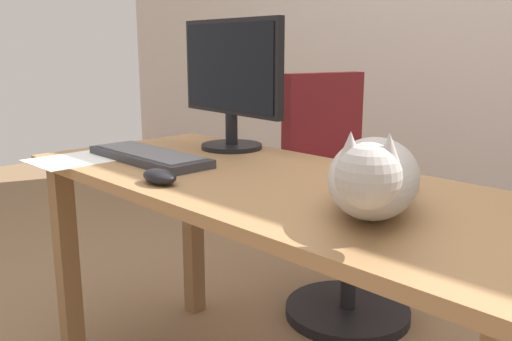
{
  "coord_description": "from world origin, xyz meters",
  "views": [
    {
      "loc": [
        0.93,
        -0.97,
        1.03
      ],
      "look_at": [
        0.08,
        -0.14,
        0.76
      ],
      "focal_mm": 38.21,
      "sensor_mm": 36.0,
      "label": 1
    }
  ],
  "objects_px": {
    "monitor": "(231,79)",
    "keyboard": "(149,156)",
    "computer_mouse": "(160,177)",
    "office_chair": "(342,213)",
    "cat": "(374,176)"
  },
  "relations": [
    {
      "from": "monitor",
      "to": "keyboard",
      "type": "bearing_deg",
      "value": -94.63
    },
    {
      "from": "keyboard",
      "to": "computer_mouse",
      "type": "bearing_deg",
      "value": -28.0
    },
    {
      "from": "office_chair",
      "to": "computer_mouse",
      "type": "xyz_separation_m",
      "value": [
        0.11,
        -0.9,
        0.32
      ]
    },
    {
      "from": "monitor",
      "to": "cat",
      "type": "distance_m",
      "value": 0.8
    },
    {
      "from": "office_chair",
      "to": "cat",
      "type": "height_order",
      "value": "office_chair"
    },
    {
      "from": "cat",
      "to": "computer_mouse",
      "type": "height_order",
      "value": "cat"
    },
    {
      "from": "office_chair",
      "to": "cat",
      "type": "xyz_separation_m",
      "value": [
        0.62,
        -0.74,
        0.38
      ]
    },
    {
      "from": "cat",
      "to": "computer_mouse",
      "type": "distance_m",
      "value": 0.54
    },
    {
      "from": "monitor",
      "to": "computer_mouse",
      "type": "height_order",
      "value": "monitor"
    },
    {
      "from": "cat",
      "to": "computer_mouse",
      "type": "bearing_deg",
      "value": -162.81
    },
    {
      "from": "monitor",
      "to": "cat",
      "type": "bearing_deg",
      "value": -20.76
    },
    {
      "from": "office_chair",
      "to": "keyboard",
      "type": "distance_m",
      "value": 0.84
    },
    {
      "from": "office_chair",
      "to": "keyboard",
      "type": "bearing_deg",
      "value": -100.69
    },
    {
      "from": "office_chair",
      "to": "computer_mouse",
      "type": "bearing_deg",
      "value": -83.01
    },
    {
      "from": "office_chair",
      "to": "cat",
      "type": "distance_m",
      "value": 1.04
    }
  ]
}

